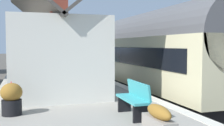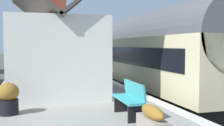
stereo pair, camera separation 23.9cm
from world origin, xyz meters
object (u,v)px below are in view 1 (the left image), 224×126
at_px(station_building, 52,52).
at_px(planter_under_sign, 19,67).
at_px(bench_by_lamp, 134,98).
at_px(planter_by_door, 12,98).
at_px(planter_bench_right, 44,67).
at_px(train, 161,54).
at_px(planter_edge_near, 18,67).
at_px(planter_edge_far, 159,120).
at_px(bench_platform_end, 58,62).

bearing_deg(station_building, planter_under_sign, 12.72).
bearing_deg(bench_by_lamp, planter_by_door, 69.57).
bearing_deg(planter_under_sign, station_building, -167.28).
relative_size(station_building, planter_bench_right, 10.74).
bearing_deg(train, station_building, 88.37).
height_order(station_building, planter_edge_near, station_building).
distance_m(planter_under_sign, planter_edge_far, 13.80).
relative_size(train, planter_edge_far, 10.25).
height_order(planter_edge_near, planter_edge_far, planter_edge_near).
bearing_deg(train, bench_platform_end, 19.07).
bearing_deg(bench_by_lamp, bench_platform_end, 0.33).
bearing_deg(planter_by_door, planter_under_sign, 0.03).
bearing_deg(planter_edge_near, bench_platform_end, -43.32).
distance_m(bench_platform_end, planter_bench_right, 3.83).
bearing_deg(planter_bench_right, planter_edge_far, -174.40).
distance_m(station_building, planter_bench_right, 6.91).
relative_size(train, planter_bench_right, 13.99).
xyz_separation_m(station_building, planter_by_door, (-4.50, 1.46, -1.08)).
distance_m(bench_by_lamp, planter_bench_right, 12.50).
height_order(planter_by_door, planter_bench_right, planter_by_door).
distance_m(planter_edge_near, planter_bench_right, 1.75).
bearing_deg(planter_edge_far, bench_by_lamp, -0.67).
distance_m(bench_platform_end, planter_edge_near, 4.32).
bearing_deg(station_building, planter_edge_far, -168.02).
bearing_deg(planter_edge_near, planter_bench_right, -105.61).
bearing_deg(planter_edge_far, station_building, 11.98).
bearing_deg(planter_under_sign, planter_bench_right, -78.41).
bearing_deg(bench_platform_end, planter_edge_far, -179.75).
distance_m(train, planter_under_sign, 9.35).
bearing_deg(station_building, planter_by_door, 162.04).
xyz_separation_m(planter_under_sign, planter_edge_near, (0.80, 0.09, -0.07)).
xyz_separation_m(planter_under_sign, planter_bench_right, (0.33, -1.60, -0.04)).
height_order(bench_platform_end, planter_edge_far, bench_platform_end).
bearing_deg(planter_bench_right, station_building, 178.91).
distance_m(station_building, planter_by_door, 4.85).
relative_size(bench_platform_end, planter_edge_far, 1.39).
distance_m(train, bench_by_lamp, 6.58).
distance_m(planter_by_door, planter_edge_near, 11.79).
bearing_deg(planter_under_sign, bench_platform_end, -36.10).
xyz_separation_m(station_building, bench_by_lamp, (-5.60, -1.50, -1.04)).
bearing_deg(bench_platform_end, planter_under_sign, 143.90).
height_order(planter_by_door, planter_edge_far, planter_by_door).
relative_size(bench_by_lamp, planter_edge_far, 1.38).
bearing_deg(planter_bench_right, planter_under_sign, 101.59).
height_order(bench_platform_end, planter_bench_right, bench_platform_end).
distance_m(train, station_building, 5.06).
bearing_deg(station_building, planter_edge_near, 12.04).
height_order(station_building, planter_under_sign, station_building).
xyz_separation_m(bench_platform_end, bench_by_lamp, (-16.03, -0.09, 0.00)).
bearing_deg(planter_edge_far, bench_platform_end, 0.25).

